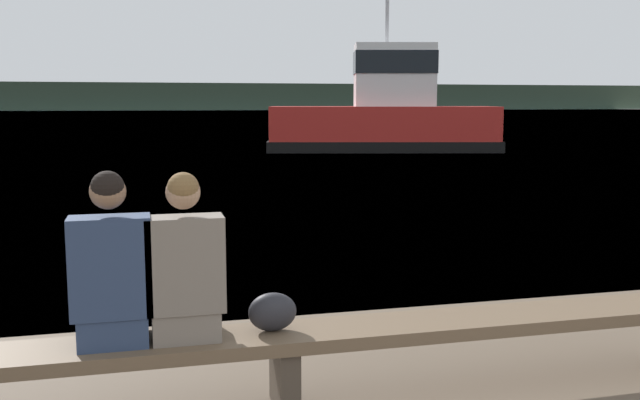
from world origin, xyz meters
The scene contains 7 objects.
water_surface centered at (0.00, 124.87, 0.00)m, with size 240.00×240.00×0.00m, color teal.
far_shoreline centered at (0.00, 169.24, 3.06)m, with size 600.00×12.00×6.12m, color #2D3D2D.
bench_main centered at (-0.91, 3.08, 0.39)m, with size 6.22×0.44×0.47m.
person_left centered at (-1.88, 3.09, 0.88)m, with size 0.43×0.40×0.98m.
person_right centered at (-1.48, 3.09, 0.87)m, with size 0.43×0.40×0.96m.
shopping_bag centered at (-0.98, 3.11, 0.59)m, with size 0.29×0.17×0.23m.
tugboat_red centered at (7.26, 24.50, 1.24)m, with size 8.97×4.79×6.67m.
Camera 1 is at (-1.71, -0.90, 1.82)m, focal length 40.00 mm.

